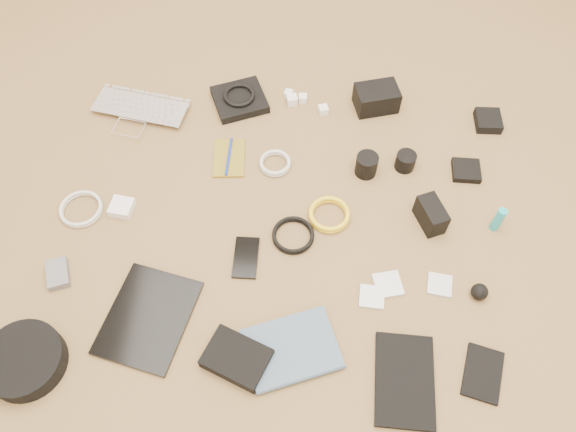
{
  "coord_description": "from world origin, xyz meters",
  "views": [
    {
      "loc": [
        0.09,
        -0.86,
        1.41
      ],
      "look_at": [
        0.06,
        0.02,
        0.02
      ],
      "focal_mm": 35.0,
      "sensor_mm": 36.0,
      "label": 1
    }
  ],
  "objects_px": {
    "laptop": "(136,117)",
    "headphone_case": "(25,360)",
    "dslr_camera": "(376,98)",
    "paperback": "(302,382)",
    "tablet": "(148,317)",
    "phone": "(246,258)"
  },
  "relations": [
    {
      "from": "laptop",
      "to": "headphone_case",
      "type": "bearing_deg",
      "value": -86.45
    },
    {
      "from": "laptop",
      "to": "dslr_camera",
      "type": "relative_size",
      "value": 2.27
    },
    {
      "from": "paperback",
      "to": "dslr_camera",
      "type": "bearing_deg",
      "value": -32.64
    },
    {
      "from": "headphone_case",
      "to": "paperback",
      "type": "xyz_separation_m",
      "value": [
        0.7,
        -0.02,
        -0.02
      ]
    },
    {
      "from": "laptop",
      "to": "paperback",
      "type": "xyz_separation_m",
      "value": [
        0.57,
        -0.85,
        -0.0
      ]
    },
    {
      "from": "dslr_camera",
      "to": "laptop",
      "type": "bearing_deg",
      "value": 172.43
    },
    {
      "from": "laptop",
      "to": "paperback",
      "type": "distance_m",
      "value": 1.03
    },
    {
      "from": "tablet",
      "to": "phone",
      "type": "xyz_separation_m",
      "value": [
        0.25,
        0.19,
        -0.0
      ]
    },
    {
      "from": "laptop",
      "to": "paperback",
      "type": "height_order",
      "value": "laptop"
    },
    {
      "from": "laptop",
      "to": "headphone_case",
      "type": "distance_m",
      "value": 0.84
    },
    {
      "from": "dslr_camera",
      "to": "headphone_case",
      "type": "distance_m",
      "value": 1.31
    },
    {
      "from": "laptop",
      "to": "dslr_camera",
      "type": "distance_m",
      "value": 0.8
    },
    {
      "from": "laptop",
      "to": "phone",
      "type": "height_order",
      "value": "laptop"
    },
    {
      "from": "tablet",
      "to": "headphone_case",
      "type": "relative_size",
      "value": 1.35
    },
    {
      "from": "headphone_case",
      "to": "laptop",
      "type": "bearing_deg",
      "value": 81.42
    },
    {
      "from": "headphone_case",
      "to": "phone",
      "type": "bearing_deg",
      "value": 31.45
    },
    {
      "from": "laptop",
      "to": "headphone_case",
      "type": "xyz_separation_m",
      "value": [
        -0.13,
        -0.83,
        0.02
      ]
    },
    {
      "from": "dslr_camera",
      "to": "headphone_case",
      "type": "bearing_deg",
      "value": -149.03
    },
    {
      "from": "phone",
      "to": "headphone_case",
      "type": "distance_m",
      "value": 0.62
    },
    {
      "from": "tablet",
      "to": "headphone_case",
      "type": "xyz_separation_m",
      "value": [
        -0.29,
        -0.13,
        0.02
      ]
    },
    {
      "from": "phone",
      "to": "headphone_case",
      "type": "relative_size",
      "value": 0.65
    },
    {
      "from": "laptop",
      "to": "dslr_camera",
      "type": "bearing_deg",
      "value": 18.6
    }
  ]
}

